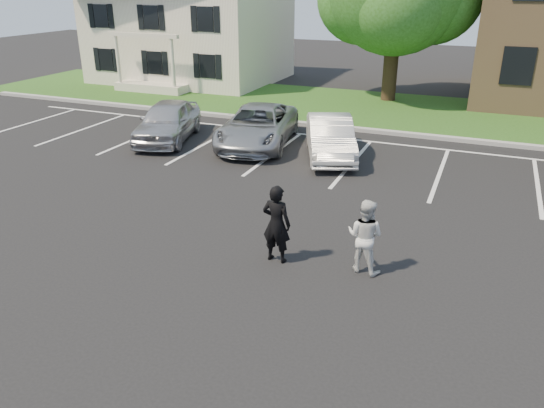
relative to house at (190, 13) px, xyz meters
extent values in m
plane|color=black|center=(13.00, -19.97, -3.83)|extent=(90.00, 90.00, 0.00)
cube|color=gray|center=(13.00, -7.97, -3.75)|extent=(40.00, 0.30, 0.15)
cube|color=#1F4510|center=(13.00, -3.97, -3.79)|extent=(44.00, 8.00, 0.08)
cube|color=silver|center=(-1.00, -11.97, -3.82)|extent=(0.12, 5.20, 0.01)
cube|color=silver|center=(1.80, -11.97, -3.82)|extent=(0.12, 5.20, 0.01)
cube|color=silver|center=(4.60, -11.97, -3.82)|extent=(0.12, 5.20, 0.01)
cube|color=silver|center=(7.40, -11.97, -3.82)|extent=(0.12, 5.20, 0.01)
cube|color=silver|center=(10.20, -11.97, -3.82)|extent=(0.12, 5.20, 0.01)
cube|color=silver|center=(13.00, -11.97, -3.82)|extent=(0.12, 5.20, 0.01)
cube|color=silver|center=(15.80, -11.97, -3.82)|extent=(0.12, 5.20, 0.01)
cube|color=silver|center=(18.60, -11.97, -3.82)|extent=(0.12, 5.20, 0.01)
cube|color=silver|center=(14.40, -9.27, -3.82)|extent=(34.00, 0.12, 0.01)
cube|color=beige|center=(0.00, 0.03, -1.23)|extent=(10.00, 8.00, 5.20)
cube|color=beige|center=(0.00, -4.27, -3.58)|extent=(4.00, 1.60, 0.50)
cylinder|color=beige|center=(-1.70, -4.87, -2.48)|extent=(0.18, 0.18, 2.70)
cylinder|color=beige|center=(1.70, -4.87, -2.48)|extent=(0.18, 0.18, 2.70)
cube|color=beige|center=(0.00, -4.87, -0.83)|extent=(4.20, 0.25, 0.20)
cube|color=black|center=(0.00, -3.99, -2.33)|extent=(0.90, 0.06, 1.20)
cube|color=black|center=(0.00, -3.99, -0.03)|extent=(0.90, 0.06, 1.20)
cube|color=black|center=(-0.65, -3.99, -2.33)|extent=(0.32, 0.05, 1.25)
cube|color=black|center=(0.65, -3.99, -2.33)|extent=(0.32, 0.05, 1.25)
cube|color=black|center=(17.80, -3.00, -1.63)|extent=(1.30, 0.06, 1.60)
cylinder|color=black|center=(12.17, -1.80, -2.23)|extent=(0.70, 0.70, 3.20)
sphere|color=#275614|center=(12.57, -3.30, 0.77)|extent=(4.00, 4.00, 4.00)
imported|color=black|center=(13.15, -19.09, -2.97)|extent=(0.65, 0.44, 1.73)
imported|color=silver|center=(14.98, -18.80, -3.04)|extent=(0.86, 0.73, 1.59)
imported|color=#B4B4B9|center=(5.88, -11.98, -3.09)|extent=(2.83, 4.62, 1.47)
imported|color=#9B9EA2|center=(9.24, -11.24, -3.13)|extent=(3.22, 5.39, 1.40)
imported|color=silver|center=(12.10, -11.62, -3.15)|extent=(2.87, 4.38, 1.36)
camera|label=1|loc=(16.92, -28.46, 1.77)|focal=35.00mm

